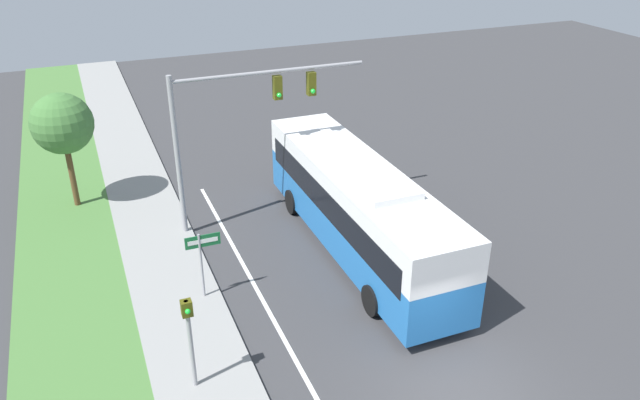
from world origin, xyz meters
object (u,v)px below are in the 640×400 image
object	(u,v)px
pedestrian_signal	(189,330)
bus	(358,204)
signal_gantry	(237,114)
street_sign	(202,254)

from	to	relation	value
pedestrian_signal	bus	bearing A→B (deg)	34.47
signal_gantry	pedestrian_signal	xyz separation A→B (m)	(-3.78, -8.54, -2.60)
bus	pedestrian_signal	size ratio (longest dim) A/B	4.17
bus	street_sign	world-z (taller)	bus
bus	pedestrian_signal	distance (m)	8.59
signal_gantry	street_sign	bearing A→B (deg)	-119.48
signal_gantry	pedestrian_signal	distance (m)	9.70
signal_gantry	pedestrian_signal	size ratio (longest dim) A/B	2.62
pedestrian_signal	street_sign	world-z (taller)	pedestrian_signal
bus	signal_gantry	xyz separation A→B (m)	(-3.30, 3.68, 2.63)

